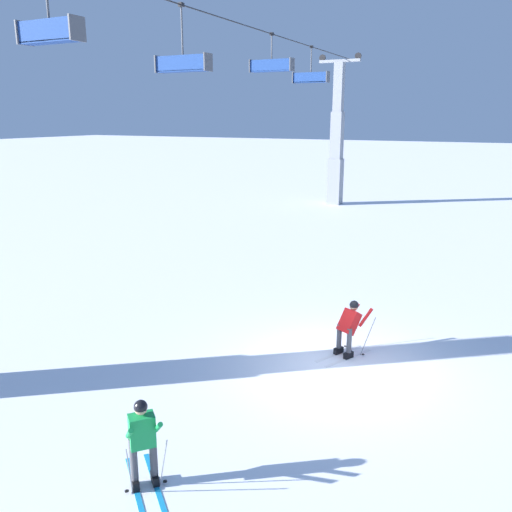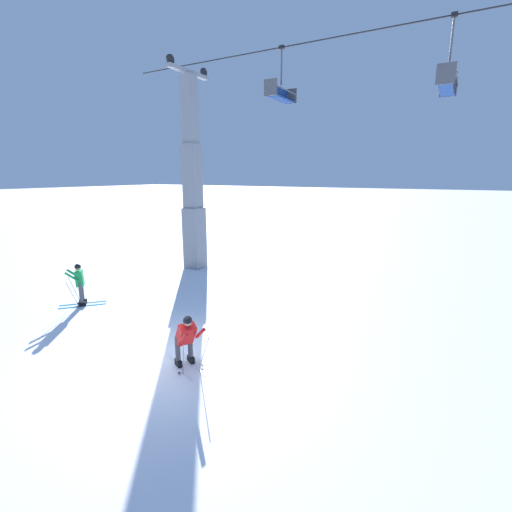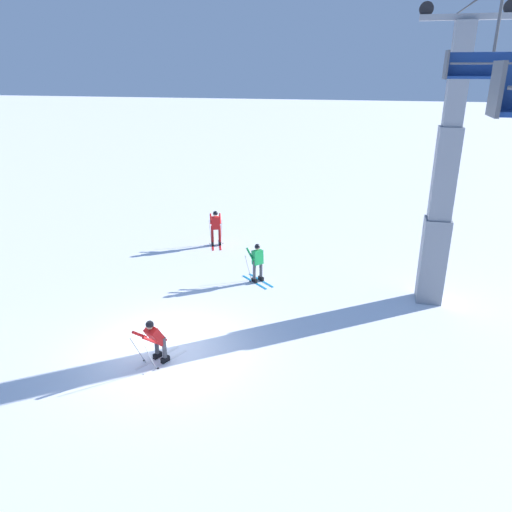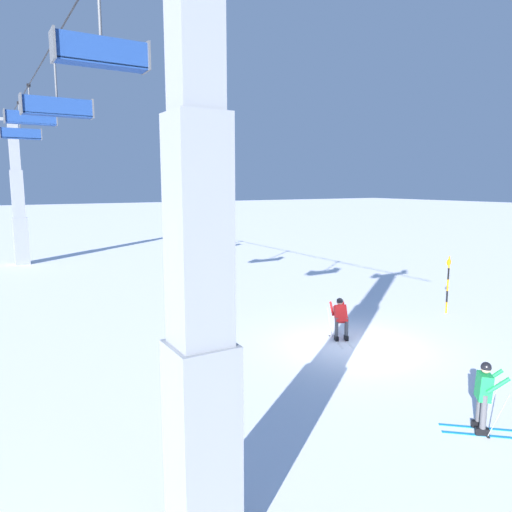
{
  "view_description": "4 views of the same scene",
  "coord_description": "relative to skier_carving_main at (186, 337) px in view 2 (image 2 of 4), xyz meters",
  "views": [
    {
      "loc": [
        -11.7,
        -3.6,
        6.09
      ],
      "look_at": [
        1.23,
        2.9,
        2.25
      ],
      "focal_mm": 36.82,
      "sensor_mm": 36.0,
      "label": 1
    },
    {
      "loc": [
        6.56,
        -6.56,
        4.92
      ],
      "look_at": [
        0.6,
        3.97,
        2.16
      ],
      "focal_mm": 25.17,
      "sensor_mm": 36.0,
      "label": 2
    },
    {
      "loc": [
        12.33,
        5.78,
        8.27
      ],
      "look_at": [
        0.8,
        3.02,
        3.7
      ],
      "focal_mm": 34.35,
      "sensor_mm": 36.0,
      "label": 3
    },
    {
      "loc": [
        -11.56,
        10.88,
        5.48
      ],
      "look_at": [
        -0.04,
        3.98,
        3.44
      ],
      "focal_mm": 33.02,
      "sensor_mm": 36.0,
      "label": 4
    }
  ],
  "objects": [
    {
      "name": "skier_distant_downhill",
      "position": [
        -6.54,
        1.55,
        0.09
      ],
      "size": [
        1.43,
        1.55,
        1.66
      ],
      "color": "#198CCC",
      "rests_on": "ground_plane"
    },
    {
      "name": "skier_carving_main",
      "position": [
        0.0,
        0.0,
        0.0
      ],
      "size": [
        1.73,
        1.24,
        1.61
      ],
      "color": "white",
      "rests_on": "ground_plane"
    },
    {
      "name": "chairlift_seat_nearest",
      "position": [
        -1.46,
        8.27,
        7.49
      ],
      "size": [
        0.61,
        2.03,
        2.11
      ],
      "color": "black"
    },
    {
      "name": "ground_plane",
      "position": [
        -0.8,
        0.04,
        -0.85
      ],
      "size": [
        260.0,
        260.0,
        0.0
      ],
      "primitive_type": "plane",
      "color": "white"
    },
    {
      "name": "lift_tower_near",
      "position": [
        -6.38,
        8.27,
        3.35
      ],
      "size": [
        0.91,
        2.89,
        10.22
      ],
      "color": "gray",
      "rests_on": "ground_plane"
    },
    {
      "name": "chairlift_seat_second",
      "position": [
        4.84,
        8.27,
        7.2
      ],
      "size": [
        0.61,
        2.25,
        2.41
      ],
      "color": "black"
    }
  ]
}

